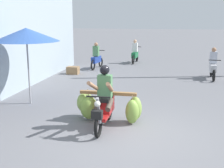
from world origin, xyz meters
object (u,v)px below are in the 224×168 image
at_px(motorbike_main_loaded, 104,105).
at_px(motorbike_distant_far_ahead, 135,54).
at_px(motorbike_distant_ahead_left, 96,58).
at_px(motorbike_distant_ahead_right, 213,66).
at_px(market_umbrella_near_shop, 26,35).
at_px(produce_crate, 73,70).

distance_m(motorbike_main_loaded, motorbike_distant_far_ahead, 10.19).
xyz_separation_m(motorbike_distant_ahead_left, motorbike_distant_ahead_right, (5.71, -1.48, 0.00)).
bearing_deg(market_umbrella_near_shop, motorbike_distant_ahead_left, 85.67).
xyz_separation_m(motorbike_distant_ahead_right, produce_crate, (-6.46, -0.16, -0.39)).
bearing_deg(motorbike_distant_ahead_right, market_umbrella_near_shop, -140.38).
relative_size(motorbike_main_loaded, motorbike_distant_ahead_left, 1.14).
height_order(motorbike_distant_ahead_right, market_umbrella_near_shop, market_umbrella_near_shop).
relative_size(motorbike_main_loaded, produce_crate, 3.29).
bearing_deg(motorbike_distant_far_ahead, market_umbrella_near_shop, -104.25).
relative_size(motorbike_distant_ahead_left, market_umbrella_near_shop, 0.68).
distance_m(motorbike_distant_far_ahead, market_umbrella_near_shop, 9.37).
bearing_deg(motorbike_distant_ahead_right, motorbike_distant_far_ahead, 135.94).
bearing_deg(motorbike_distant_ahead_right, produce_crate, -178.60).
relative_size(motorbike_main_loaded, market_umbrella_near_shop, 0.77).
xyz_separation_m(motorbike_main_loaded, motorbike_distant_ahead_right, (3.51, 6.37, 0.08)).
height_order(motorbike_main_loaded, market_umbrella_near_shop, market_umbrella_near_shop).
bearing_deg(market_umbrella_near_shop, motorbike_distant_ahead_right, 39.62).
bearing_deg(produce_crate, motorbike_main_loaded, -64.61).
bearing_deg(motorbike_distant_far_ahead, produce_crate, -122.51).
height_order(motorbike_distant_ahead_left, motorbike_distant_far_ahead, same).
distance_m(motorbike_main_loaded, market_umbrella_near_shop, 3.41).
relative_size(motorbike_distant_ahead_right, motorbike_distant_far_ahead, 1.00).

